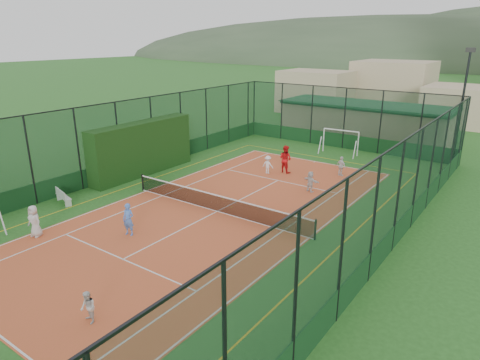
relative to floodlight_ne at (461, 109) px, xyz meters
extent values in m
plane|color=#275C1F|center=(-8.60, -16.60, -4.12)|extent=(300.00, 300.00, 0.00)
cube|color=#C35D2B|center=(-8.60, -16.60, -4.12)|extent=(11.17, 23.97, 0.01)
cube|color=black|center=(-16.90, -14.23, -2.34)|extent=(1.22, 8.14, 3.56)
imported|color=silver|center=(-13.68, -23.89, -3.35)|extent=(0.80, 0.58, 1.54)
imported|color=#5083E4|center=(-10.22, -21.24, -3.33)|extent=(0.65, 0.51, 1.57)
imported|color=white|center=(-6.16, -26.41, -3.55)|extent=(0.65, 0.57, 1.13)
imported|color=white|center=(-9.96, -9.29, -3.49)|extent=(0.82, 0.49, 1.25)
imported|color=white|center=(-5.67, -6.88, -3.44)|extent=(0.85, 0.60, 1.34)
imported|color=silver|center=(-5.96, -10.86, -3.48)|extent=(1.24, 0.72, 1.27)
imported|color=red|center=(-9.13, -8.36, -3.16)|extent=(1.03, 0.87, 1.91)
sphere|color=#CCE033|center=(-11.94, -14.64, -4.08)|extent=(0.07, 0.07, 0.07)
sphere|color=#CCE033|center=(-9.43, -15.01, -4.08)|extent=(0.07, 0.07, 0.07)
sphere|color=#CCE033|center=(-8.28, -15.72, -4.08)|extent=(0.07, 0.07, 0.07)
sphere|color=#CCE033|center=(-7.02, -14.71, -4.08)|extent=(0.07, 0.07, 0.07)
sphere|color=#CCE033|center=(-6.71, -14.79, -4.08)|extent=(0.07, 0.07, 0.07)
sphere|color=#CCE033|center=(-9.76, -14.72, -4.08)|extent=(0.07, 0.07, 0.07)
sphere|color=#CCE033|center=(-11.82, -14.62, -4.08)|extent=(0.07, 0.07, 0.07)
camera|label=1|loc=(4.77, -33.18, 4.85)|focal=32.00mm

